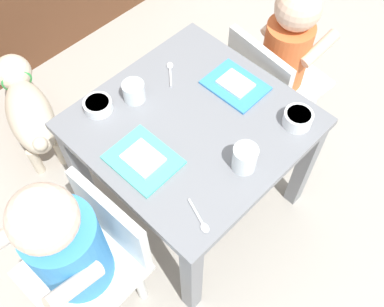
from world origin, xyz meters
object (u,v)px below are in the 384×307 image
Objects in this scene: food_tray_left at (143,160)px; spoon_by_left_tray at (170,71)px; cereal_bowl_right_side at (298,118)px; veggie_bowl_far at (98,105)px; water_cup_left at (134,92)px; food_tray_right at (236,85)px; seated_child_left at (71,247)px; water_cup_right at (244,159)px; dining_table at (192,138)px; spoon_by_right_tray at (200,219)px; dog at (27,108)px; seated_child_right at (284,52)px.

spoon_by_left_tray is (0.27, 0.18, -0.00)m from food_tray_left.
cereal_bowl_right_side reaches higher than veggie_bowl_far.
cereal_bowl_right_side is at bearing -50.70° from veggie_bowl_far.
cereal_bowl_right_side is (0.25, -0.38, -0.00)m from water_cup_left.
cereal_bowl_right_side is 0.55m from veggie_bowl_far.
cereal_bowl_right_side is (0.02, -0.21, 0.02)m from food_tray_right.
seated_child_left is 3.96× the size of food_tray_right.
food_tray_right is at bearing 45.71° from water_cup_right.
dining_table is 0.31m from spoon_by_right_tray.
food_tray_right is at bearing -0.17° from dining_table.
dog is at bearing 126.33° from spoon_by_left_tray.
seated_child_left is at bearing -152.02° from water_cup_left.
spoon_by_right_tray is (0.03, -0.82, 0.26)m from dog.
seated_child_left is 8.48× the size of veggie_bowl_far.
water_cup_right reaches higher than food_tray_right.
seated_child_right reaches higher than veggie_bowl_far.
seated_child_right reaches higher than spoon_by_right_tray.
seated_child_right is 6.54× the size of spoon_by_right_tray.
food_tray_right reaches higher than dining_table.
cereal_bowl_right_side is (0.38, -0.21, 0.02)m from food_tray_left.
dining_table is at bearing 0.17° from food_tray_left.
dog is 0.59m from spoon_by_left_tray.
seated_child_right is 8.04× the size of cereal_bowl_right_side.
spoon_by_right_tray is at bearing -131.78° from dining_table.
seated_child_right is at bearing -17.26° from water_cup_left.
dining_table is 0.30m from cereal_bowl_right_side.
water_cup_left is (-0.06, 0.18, 0.10)m from dining_table.
food_tray_left is at bearing 151.01° from cereal_bowl_right_side.
spoon_by_right_tray is at bearing -159.75° from seated_child_right.
seated_child_right is 0.35m from cereal_bowl_right_side.
food_tray_left is 1.04× the size of food_tray_right.
seated_child_right is 0.52m from water_cup_right.
water_cup_right is (-0.01, -0.20, 0.11)m from dining_table.
food_tray_right is at bearing -62.03° from spoon_by_left_tray.
seated_child_right is at bearing 3.42° from seated_child_left.
cereal_bowl_right_side is at bearing 1.72° from spoon_by_right_tray.
seated_child_right is (0.45, 0.02, 0.02)m from dining_table.
seated_child_right is 0.28m from food_tray_right.
spoon_by_left_tray is (0.54, 0.21, 0.04)m from seated_child_left.
food_tray_right is (-0.27, -0.02, 0.07)m from seated_child_right.
food_tray_left is at bearing 180.00° from food_tray_right.
water_cup_left reaches higher than food_tray_right.
dog is 0.88m from water_cup_right.
dog is 0.78m from food_tray_right.
dining_table is 1.32× the size of dog.
seated_child_left is 0.28m from food_tray_left.
dining_table is at bearing 87.10° from water_cup_right.
cereal_bowl_right_side reaches higher than food_tray_left.
water_cup_right is 0.88× the size of spoon_by_left_tray.
seated_child_left is 0.45m from water_cup_left.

